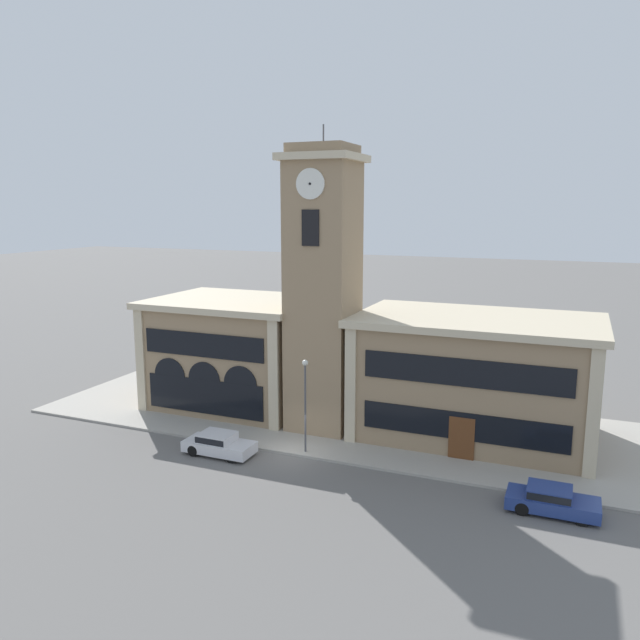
{
  "coord_description": "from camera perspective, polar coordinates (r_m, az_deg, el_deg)",
  "views": [
    {
      "loc": [
        15.28,
        -31.97,
        14.81
      ],
      "look_at": [
        0.61,
        3.19,
        7.8
      ],
      "focal_mm": 35.0,
      "sensor_mm": 36.0,
      "label": 1
    }
  ],
  "objects": [
    {
      "name": "sidewalk_kerb",
      "position": [
        44.38,
        1.18,
        -8.97
      ],
      "size": [
        41.79,
        14.02,
        0.15
      ],
      "color": "#A39E93",
      "rests_on": "ground_plane"
    },
    {
      "name": "town_hall_left_wing",
      "position": [
        47.13,
        -7.66,
        -2.88
      ],
      "size": [
        12.07,
        9.53,
        8.03
      ],
      "color": "#937A5B",
      "rests_on": "ground_plane"
    },
    {
      "name": "clock_tower",
      "position": [
        40.56,
        0.29,
        2.67
      ],
      "size": [
        4.75,
        4.75,
        19.78
      ],
      "color": "#937A5B",
      "rests_on": "ground_plane"
    },
    {
      "name": "town_hall_right_wing",
      "position": [
        41.39,
        14.03,
        -5.07
      ],
      "size": [
        15.27,
        9.53,
        7.9
      ],
      "color": "#937A5B",
      "rests_on": "ground_plane"
    },
    {
      "name": "ground_plane",
      "position": [
        38.4,
        -2.74,
        -12.27
      ],
      "size": [
        300.0,
        300.0,
        0.0
      ],
      "primitive_type": "plane",
      "color": "#605E5B"
    },
    {
      "name": "parked_car_near",
      "position": [
        38.78,
        -9.26,
        -11.06
      ],
      "size": [
        4.28,
        1.91,
        1.32
      ],
      "rotation": [
        0.0,
        0.0,
        0.0
      ],
      "color": "silver",
      "rests_on": "ground_plane"
    },
    {
      "name": "street_lamp",
      "position": [
        37.3,
        -1.36,
        -6.58
      ],
      "size": [
        0.36,
        0.36,
        5.72
      ],
      "color": "#4C4C51",
      "rests_on": "sidewalk_kerb"
    },
    {
      "name": "parked_car_mid",
      "position": [
        33.61,
        20.41,
        -15.12
      ],
      "size": [
        4.37,
        1.88,
        1.3
      ],
      "rotation": [
        0.0,
        0.0,
        0.0
      ],
      "color": "navy",
      "rests_on": "ground_plane"
    }
  ]
}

